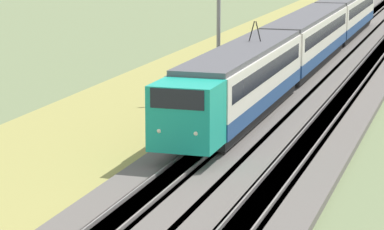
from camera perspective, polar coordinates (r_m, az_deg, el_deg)
The scene contains 7 objects.
ballast_main at distance 58.05m, azimuth 6.02°, elevation 1.96°, with size 240.00×4.40×0.30m.
ballast_adjacent at distance 57.41m, azimuth 10.07°, elevation 1.73°, with size 240.00×4.40×0.30m.
track_main at distance 58.05m, azimuth 6.02°, elevation 1.96°, with size 240.00×1.57×0.45m.
track_adjacent at distance 57.40m, azimuth 10.07°, elevation 1.73°, with size 240.00×1.57×0.45m.
grass_verge at distance 59.75m, azimuth -0.39°, elevation 2.21°, with size 240.00×9.50×0.12m.
passenger_train at distance 64.55m, azimuth 7.30°, elevation 4.91°, with size 58.33×2.85×5.06m.
catenary_mast_mid at distance 51.51m, azimuth 1.74°, elevation 5.71°, with size 0.22×2.56×8.83m.
Camera 1 is at (-6.11, -11.12, 10.06)m, focal length 85.00 mm.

